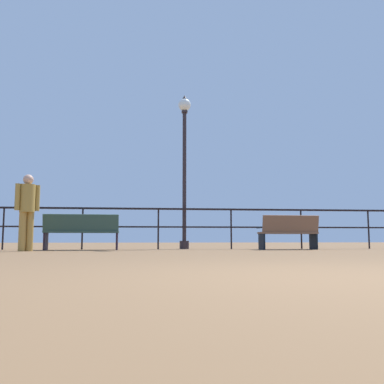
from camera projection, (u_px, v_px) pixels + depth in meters
ground_plane at (343, 277)px, 2.97m from camera, size 60.00×60.00×0.00m
pier_railing at (195, 219)px, 11.37m from camera, size 21.73×0.05×1.10m
bench_near_left at (82, 230)px, 10.32m from camera, size 1.79×0.66×0.87m
bench_near_right at (289, 231)px, 10.92m from camera, size 1.52×0.71×0.87m
lamppost_center at (184, 152)px, 11.79m from camera, size 0.35×0.35×4.31m
person_by_bench at (27, 207)px, 9.48m from camera, size 0.48×0.36×1.72m
seagull_on_rail at (30, 203)px, 10.89m from camera, size 0.24×0.43×0.21m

